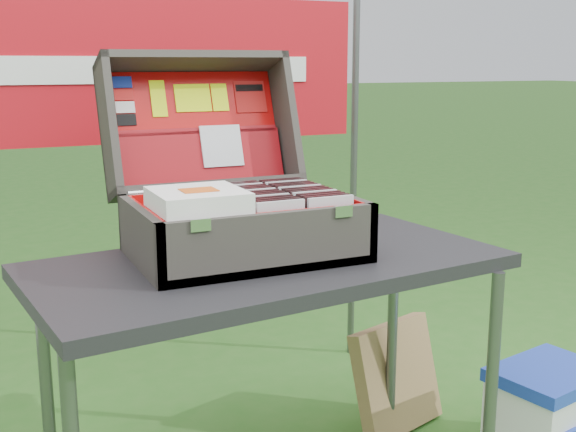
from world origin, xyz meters
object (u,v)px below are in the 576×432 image
cooler (547,413)px  cardboard_box (396,377)px  table (270,394)px  suitcase (235,157)px

cooler → cardboard_box: bearing=119.2°
table → suitcase: suitcase is taller
table → suitcase: bearing=106.9°
table → cardboard_box: 0.74m
table → suitcase: 0.68m
cooler → cardboard_box: cardboard_box is taller
table → cardboard_box: size_ratio=3.23×
suitcase → cooler: size_ratio=1.62×
suitcase → cardboard_box: 1.13m
suitcase → cardboard_box: size_ratio=1.52×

